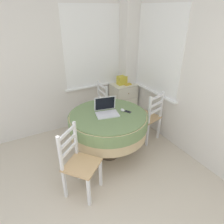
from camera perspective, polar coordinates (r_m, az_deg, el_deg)
The scene contains 11 objects.
corner_room_shell at distance 2.95m, azimuth 0.90°, elevation 10.81°, with size 4.47×4.66×2.55m.
round_dining_table at distance 3.02m, azimuth -1.11°, elevation -3.18°, with size 1.18×1.18×0.74m.
laptop at distance 2.94m, azimuth -1.59°, elevation 0.46°, with size 0.37×0.32×0.24m.
computer_mouse at distance 3.02m, azimuth 3.03°, elevation 0.55°, with size 0.05×0.08×0.04m.
cell_phone at distance 3.01m, azimuth 4.51°, elevation 0.12°, with size 0.09×0.12×0.01m.
dining_chair_near_back_window at distance 3.79m, azimuth -4.32°, elevation 1.06°, with size 0.39×0.39×0.92m.
dining_chair_near_right_window at distance 3.52m, azimuth 10.41°, elevation -1.55°, with size 0.47×0.47×0.92m.
dining_chair_camera_near at distance 2.55m, azimuth -9.47°, elevation -14.34°, with size 0.54×0.54×0.92m.
corner_cabinet at distance 4.21m, azimuth 3.24°, elevation 3.11°, with size 0.50×0.40×0.77m.
storage_box at distance 4.01m, azimuth 2.84°, elevation 9.07°, with size 0.18×0.13×0.17m.
book_on_cabinet at distance 4.06m, azimuth 3.95°, elevation 8.21°, with size 0.13×0.24×0.02m.
Camera 1 is at (-0.12, -0.66, 2.13)m, focal length 32.00 mm.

